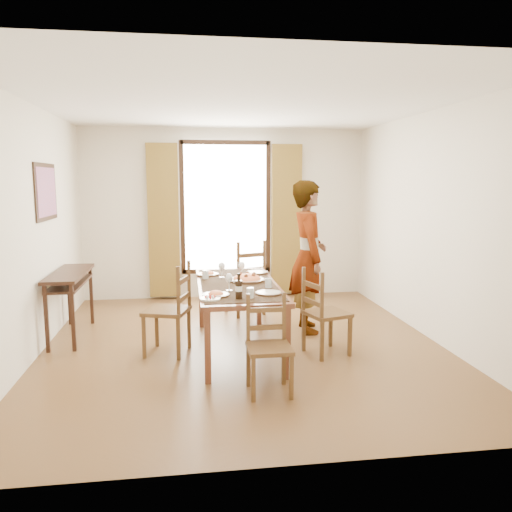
{
  "coord_description": "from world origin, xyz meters",
  "views": [
    {
      "loc": [
        -0.63,
        -5.51,
        1.88
      ],
      "look_at": [
        0.18,
        0.24,
        1.0
      ],
      "focal_mm": 35.0,
      "sensor_mm": 36.0,
      "label": 1
    }
  ],
  "objects": [
    {
      "name": "pasta_platter",
      "position": [
        0.04,
        -0.02,
        0.81
      ],
      "size": [
        0.4,
        0.4,
        0.1
      ],
      "primitive_type": null,
      "color": "#DE4A1C",
      "rests_on": "dining_table"
    },
    {
      "name": "wine_bottle",
      "position": [
        -0.14,
        -0.85,
        0.88
      ],
      "size": [
        0.07,
        0.07,
        0.25
      ],
      "primitive_type": null,
      "color": "black",
      "rests_on": "dining_table"
    },
    {
      "name": "plate_sw",
      "position": [
        -0.35,
        -0.7,
        0.78
      ],
      "size": [
        0.27,
        0.27,
        0.05
      ],
      "primitive_type": null,
      "color": "silver",
      "rests_on": "dining_table"
    },
    {
      "name": "man",
      "position": [
        0.86,
        0.46,
        0.94
      ],
      "size": [
        0.74,
        0.53,
        1.88
      ],
      "primitive_type": "imported",
      "rotation": [
        0.0,
        0.0,
        1.51
      ],
      "color": "#9A9BA3",
      "rests_on": "ground"
    },
    {
      "name": "chair_south",
      "position": [
        0.07,
        -1.3,
        0.41
      ],
      "size": [
        0.39,
        0.39,
        0.87
      ],
      "rotation": [
        0.0,
        0.0,
        0.0
      ],
      "color": "brown",
      "rests_on": "ground"
    },
    {
      "name": "ground",
      "position": [
        0.0,
        0.0,
        0.0
      ],
      "size": [
        5.0,
        5.0,
        0.0
      ],
      "primitive_type": "plane",
      "color": "#4C3217",
      "rests_on": "ground"
    },
    {
      "name": "room_shell",
      "position": [
        -0.0,
        0.13,
        1.54
      ],
      "size": [
        4.6,
        5.1,
        2.74
      ],
      "color": "beige",
      "rests_on": "ground"
    },
    {
      "name": "dining_table",
      "position": [
        -0.08,
        -0.13,
        0.69
      ],
      "size": [
        0.87,
        1.95,
        0.76
      ],
      "color": "brown",
      "rests_on": "ground"
    },
    {
      "name": "wine_glass_c",
      "position": [
        -0.23,
        0.21,
        0.85
      ],
      "size": [
        0.08,
        0.08,
        0.18
      ],
      "primitive_type": null,
      "color": "white",
      "rests_on": "dining_table"
    },
    {
      "name": "plate_nw",
      "position": [
        -0.39,
        0.4,
        0.78
      ],
      "size": [
        0.27,
        0.27,
        0.05
      ],
      "primitive_type": null,
      "color": "silver",
      "rests_on": "dining_table"
    },
    {
      "name": "tumbler_a",
      "position": [
        0.22,
        -0.4,
        0.81
      ],
      "size": [
        0.07,
        0.07,
        0.1
      ],
      "primitive_type": "cylinder",
      "color": "silver",
      "rests_on": "dining_table"
    },
    {
      "name": "console_table",
      "position": [
        -2.03,
        0.6,
        0.68
      ],
      "size": [
        0.38,
        1.2,
        0.8
      ],
      "color": "black",
      "rests_on": "ground"
    },
    {
      "name": "wine_glass_b",
      "position": [
        0.01,
        0.23,
        0.85
      ],
      "size": [
        0.08,
        0.08,
        0.18
      ],
      "primitive_type": null,
      "color": "white",
      "rests_on": "dining_table"
    },
    {
      "name": "tumbler_b",
      "position": [
        -0.42,
        0.18,
        0.81
      ],
      "size": [
        0.07,
        0.07,
        0.1
      ],
      "primitive_type": "cylinder",
      "color": "silver",
      "rests_on": "dining_table"
    },
    {
      "name": "wine_glass_a",
      "position": [
        -0.2,
        -0.5,
        0.85
      ],
      "size": [
        0.08,
        0.08,
        0.18
      ],
      "primitive_type": null,
      "color": "white",
      "rests_on": "dining_table"
    },
    {
      "name": "chair_west",
      "position": [
        -0.83,
        -0.16,
        0.47
      ],
      "size": [
        0.56,
        0.56,
        1.01
      ],
      "rotation": [
        0.0,
        0.0,
        -1.87
      ],
      "color": "brown",
      "rests_on": "ground"
    },
    {
      "name": "caprese_plate",
      "position": [
        -0.42,
        -0.85,
        0.78
      ],
      "size": [
        0.2,
        0.2,
        0.04
      ],
      "primitive_type": null,
      "color": "silver",
      "rests_on": "dining_table"
    },
    {
      "name": "chair_east",
      "position": [
        0.83,
        -0.42,
        0.44
      ],
      "size": [
        0.53,
        0.53,
        0.95
      ],
      "rotation": [
        0.0,
        0.0,
        1.89
      ],
      "color": "brown",
      "rests_on": "ground"
    },
    {
      "name": "plate_ne",
      "position": [
        0.22,
        0.44,
        0.78
      ],
      "size": [
        0.27,
        0.27,
        0.05
      ],
      "primitive_type": null,
      "color": "silver",
      "rests_on": "dining_table"
    },
    {
      "name": "tumbler_c",
      "position": [
        -0.03,
        -0.84,
        0.81
      ],
      "size": [
        0.07,
        0.07,
        0.1
      ],
      "primitive_type": "cylinder",
      "color": "silver",
      "rests_on": "dining_table"
    },
    {
      "name": "chair_north",
      "position": [
        0.19,
        1.35,
        0.49
      ],
      "size": [
        0.6,
        0.6,
        1.06
      ],
      "rotation": [
        0.0,
        0.0,
        3.49
      ],
      "color": "brown",
      "rests_on": "ground"
    },
    {
      "name": "plate_se",
      "position": [
        0.18,
        -0.69,
        0.78
      ],
      "size": [
        0.27,
        0.27,
        0.05
      ],
      "primitive_type": null,
      "color": "silver",
      "rests_on": "dining_table"
    }
  ]
}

